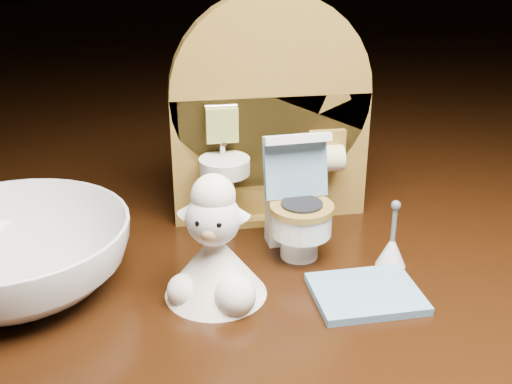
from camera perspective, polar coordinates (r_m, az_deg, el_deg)
backdrop_panel at (r=0.42m, az=1.21°, el=6.02°), size 0.13×0.05×0.15m
toy_toilet at (r=0.39m, az=3.66°, el=-1.62°), size 0.04×0.05×0.08m
bath_mat at (r=0.36m, az=9.76°, el=-8.89°), size 0.06×0.05×0.00m
toilet_brush at (r=0.39m, az=11.97°, el=-4.95°), size 0.02×0.02×0.04m
plush_lamb at (r=0.34m, az=-3.68°, el=-5.62°), size 0.06×0.06×0.07m
ceramic_bowl at (r=0.38m, az=-20.69°, el=-5.41°), size 0.15×0.15×0.04m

